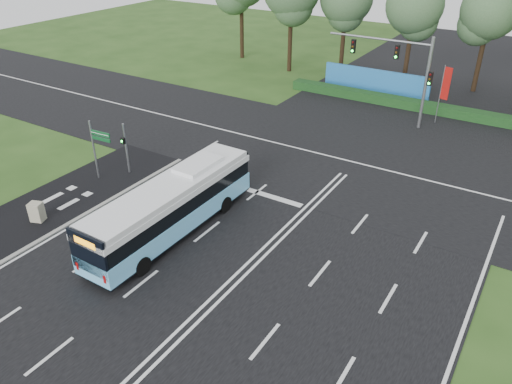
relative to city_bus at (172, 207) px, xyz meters
The scene contains 14 objects.
ground 5.11m from the city_bus, 10.90° to the left, with size 120.00×120.00×0.00m, color #274918.
road_main 5.11m from the city_bus, 10.90° to the left, with size 20.00×120.00×0.04m, color black.
road_cross 13.86m from the city_bus, 69.72° to the left, with size 120.00×14.00×0.05m, color black.
bike_path 8.15m from the city_bus, 164.93° to the right, with size 5.00×18.00×0.06m, color black.
kerb_strip 5.92m from the city_bus, 158.66° to the right, with size 0.25×18.00×0.12m, color gray.
city_bus is the anchor object (origin of this frame).
pedestrian_signal 7.92m from the city_bus, 151.74° to the left, with size 0.30×0.42×3.40m.
street_sign 8.06m from the city_bus, 164.12° to the left, with size 1.52×0.19×3.91m.
utility_cabinet 7.76m from the city_bus, 156.20° to the right, with size 0.68×0.57×1.14m, color #AEA78C.
banner_flag_mid 24.43m from the city_bus, 71.26° to the left, with size 0.67×0.24×4.69m.
traffic_light_gantry 22.20m from the city_bus, 76.91° to the left, with size 8.41×0.28×7.00m.
hedge 25.89m from the city_bus, 79.37° to the left, with size 22.00×1.20×0.80m, color #133514.
blue_hoarding 27.93m from the city_bus, 88.42° to the left, with size 10.00×0.30×2.20m, color #216CB6.
eucalyptus_row 32.83m from the city_bus, 81.59° to the left, with size 47.64×9.11×12.04m.
Camera 1 is at (10.53, -17.28, 14.85)m, focal length 35.00 mm.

